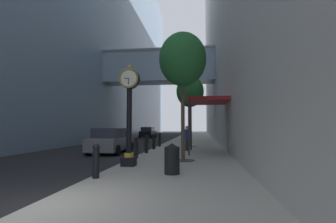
{
  "coord_description": "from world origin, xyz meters",
  "views": [
    {
      "loc": [
        3.53,
        -4.78,
        1.77
      ],
      "look_at": [
        0.78,
        16.27,
        3.01
      ],
      "focal_mm": 26.81,
      "sensor_mm": 36.0,
      "label": 1
    }
  ],
  "objects_px": {
    "bollard_nearest": "(96,160)",
    "bollard_third": "(136,147)",
    "bollard_fifth": "(154,141)",
    "car_black_near": "(148,133)",
    "pedestrian_walking": "(187,137)",
    "bollard_fourth": "(146,144)",
    "trash_bin": "(172,158)",
    "car_grey_mid": "(111,141)",
    "street_tree_near": "(183,60)",
    "street_clock": "(129,110)",
    "street_tree_mid_near": "(190,92)",
    "bollard_sixth": "(160,139)"
  },
  "relations": [
    {
      "from": "bollard_nearest",
      "to": "bollard_third",
      "type": "bearing_deg",
      "value": 90.0
    },
    {
      "from": "bollard_nearest",
      "to": "bollard_fifth",
      "type": "height_order",
      "value": "same"
    },
    {
      "from": "car_black_near",
      "to": "pedestrian_walking",
      "type": "bearing_deg",
      "value": -71.14
    },
    {
      "from": "bollard_third",
      "to": "car_black_near",
      "type": "distance_m",
      "value": 25.29
    },
    {
      "from": "bollard_fourth",
      "to": "trash_bin",
      "type": "bearing_deg",
      "value": -70.36
    },
    {
      "from": "bollard_fourth",
      "to": "car_black_near",
      "type": "bearing_deg",
      "value": 101.76
    },
    {
      "from": "bollard_third",
      "to": "pedestrian_walking",
      "type": "distance_m",
      "value": 4.9
    },
    {
      "from": "bollard_nearest",
      "to": "car_grey_mid",
      "type": "distance_m",
      "value": 8.98
    },
    {
      "from": "trash_bin",
      "to": "car_grey_mid",
      "type": "distance_m",
      "value": 9.08
    },
    {
      "from": "pedestrian_walking",
      "to": "car_grey_mid",
      "type": "height_order",
      "value": "pedestrian_walking"
    },
    {
      "from": "street_tree_near",
      "to": "trash_bin",
      "type": "height_order",
      "value": "street_tree_near"
    },
    {
      "from": "street_clock",
      "to": "car_black_near",
      "type": "distance_m",
      "value": 27.8
    },
    {
      "from": "street_clock",
      "to": "car_grey_mid",
      "type": "distance_m",
      "value": 6.96
    },
    {
      "from": "street_tree_mid_near",
      "to": "trash_bin",
      "type": "bearing_deg",
      "value": -90.65
    },
    {
      "from": "street_tree_near",
      "to": "trash_bin",
      "type": "distance_m",
      "value": 5.49
    },
    {
      "from": "bollard_nearest",
      "to": "street_tree_near",
      "type": "xyz_separation_m",
      "value": [
        2.44,
        4.37,
        4.27
      ]
    },
    {
      "from": "bollard_third",
      "to": "bollard_sixth",
      "type": "xyz_separation_m",
      "value": [
        0.0,
        7.42,
        0.0
      ]
    },
    {
      "from": "trash_bin",
      "to": "car_grey_mid",
      "type": "height_order",
      "value": "car_grey_mid"
    },
    {
      "from": "street_clock",
      "to": "street_tree_near",
      "type": "height_order",
      "value": "street_tree_near"
    },
    {
      "from": "bollard_sixth",
      "to": "street_clock",
      "type": "bearing_deg",
      "value": -88.07
    },
    {
      "from": "pedestrian_walking",
      "to": "car_black_near",
      "type": "distance_m",
      "value": 21.75
    },
    {
      "from": "bollard_sixth",
      "to": "car_grey_mid",
      "type": "relative_size",
      "value": 0.23
    },
    {
      "from": "street_tree_near",
      "to": "pedestrian_walking",
      "type": "xyz_separation_m",
      "value": [
        -0.07,
        4.84,
        -3.96
      ]
    },
    {
      "from": "street_tree_near",
      "to": "trash_bin",
      "type": "relative_size",
      "value": 5.89
    },
    {
      "from": "street_tree_mid_near",
      "to": "pedestrian_walking",
      "type": "distance_m",
      "value": 5.12
    },
    {
      "from": "bollard_third",
      "to": "trash_bin",
      "type": "xyz_separation_m",
      "value": [
        2.3,
        -3.97,
        -0.03
      ]
    },
    {
      "from": "street_tree_near",
      "to": "pedestrian_walking",
      "type": "relative_size",
      "value": 3.73
    },
    {
      "from": "street_clock",
      "to": "bollard_fourth",
      "type": "xyz_separation_m",
      "value": [
        -0.33,
        4.91,
        -1.73
      ]
    },
    {
      "from": "bollard_sixth",
      "to": "street_tree_near",
      "type": "relative_size",
      "value": 0.18
    },
    {
      "from": "bollard_fifth",
      "to": "street_tree_mid_near",
      "type": "xyz_separation_m",
      "value": [
        2.44,
        3.0,
        3.88
      ]
    },
    {
      "from": "street_tree_near",
      "to": "street_tree_mid_near",
      "type": "bearing_deg",
      "value": 90.0
    },
    {
      "from": "bollard_fourth",
      "to": "trash_bin",
      "type": "distance_m",
      "value": 6.84
    },
    {
      "from": "bollard_third",
      "to": "pedestrian_walking",
      "type": "relative_size",
      "value": 0.65
    },
    {
      "from": "street_tree_near",
      "to": "bollard_sixth",
      "type": "bearing_deg",
      "value": 106.97
    },
    {
      "from": "trash_bin",
      "to": "pedestrian_walking",
      "type": "xyz_separation_m",
      "value": [
        0.07,
        8.25,
        0.34
      ]
    },
    {
      "from": "street_tree_near",
      "to": "street_clock",
      "type": "bearing_deg",
      "value": -138.37
    },
    {
      "from": "bollard_third",
      "to": "street_tree_mid_near",
      "type": "bearing_deg",
      "value": 72.94
    },
    {
      "from": "bollard_sixth",
      "to": "street_tree_mid_near",
      "type": "relative_size",
      "value": 0.19
    },
    {
      "from": "bollard_sixth",
      "to": "car_black_near",
      "type": "height_order",
      "value": "car_black_near"
    },
    {
      "from": "bollard_third",
      "to": "car_grey_mid",
      "type": "distance_m",
      "value": 4.51
    },
    {
      "from": "bollard_third",
      "to": "street_tree_mid_near",
      "type": "relative_size",
      "value": 0.19
    },
    {
      "from": "street_clock",
      "to": "car_grey_mid",
      "type": "relative_size",
      "value": 0.9
    },
    {
      "from": "bollard_sixth",
      "to": "trash_bin",
      "type": "distance_m",
      "value": 11.62
    },
    {
      "from": "bollard_nearest",
      "to": "car_grey_mid",
      "type": "bearing_deg",
      "value": 107.31
    },
    {
      "from": "bollard_fifth",
      "to": "bollard_sixth",
      "type": "height_order",
      "value": "same"
    },
    {
      "from": "street_clock",
      "to": "bollard_sixth",
      "type": "relative_size",
      "value": 3.86
    },
    {
      "from": "street_tree_near",
      "to": "bollard_third",
      "type": "bearing_deg",
      "value": 166.82
    },
    {
      "from": "bollard_nearest",
      "to": "bollard_third",
      "type": "height_order",
      "value": "same"
    },
    {
      "from": "bollard_fifth",
      "to": "street_tree_mid_near",
      "type": "distance_m",
      "value": 5.48
    },
    {
      "from": "street_clock",
      "to": "bollard_sixth",
      "type": "xyz_separation_m",
      "value": [
        -0.33,
        9.86,
        -1.73
      ]
    }
  ]
}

